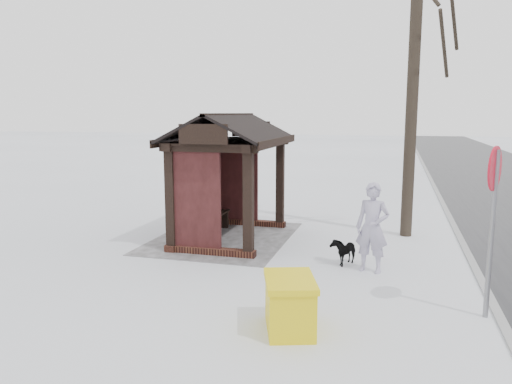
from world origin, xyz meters
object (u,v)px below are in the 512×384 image
Objects in this scene: grit_bin at (290,304)px; pedestrian at (372,228)px; bus_shelter at (224,152)px; road_sign at (493,197)px; dog at (344,250)px.

pedestrian is at bearing 144.15° from grit_bin.
bus_shelter is 6.50m from road_sign.
grit_bin reaches higher than dog.
grit_bin is at bearing 28.90° from bus_shelter.
pedestrian is at bearing 64.60° from bus_shelter.
pedestrian is at bearing -8.02° from dog.
grit_bin is 0.45× the size of road_sign.
bus_shelter reaches higher than pedestrian.
bus_shelter reaches higher than grit_bin.
road_sign is at bearing -18.42° from dog.
road_sign is at bearing 96.57° from grit_bin.
bus_shelter is 5.78m from grit_bin.
dog is (-0.36, -0.57, -0.60)m from pedestrian.
road_sign reaches higher than dog.
pedestrian is 1.50× the size of grit_bin.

